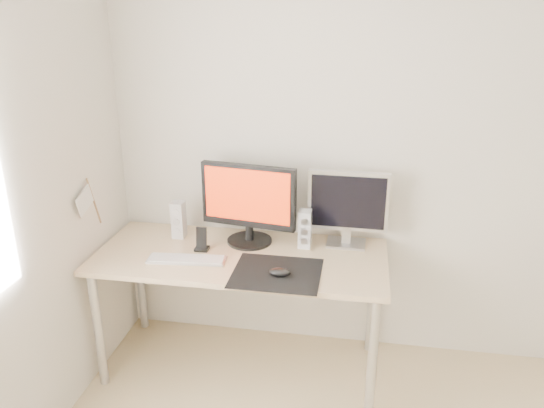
{
  "coord_description": "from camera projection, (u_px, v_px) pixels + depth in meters",
  "views": [
    {
      "loc": [
        -0.31,
        -1.2,
        2.0
      ],
      "look_at": [
        -0.77,
        1.45,
        1.01
      ],
      "focal_mm": 35.0,
      "sensor_mm": 36.0,
      "label": 1
    }
  ],
  "objects": [
    {
      "name": "wall_back",
      "position": [
        417.0,
        153.0,
        2.93
      ],
      "size": [
        3.5,
        0.0,
        3.5
      ],
      "primitive_type": "plane",
      "rotation": [
        1.57,
        0.0,
        0.0
      ],
      "color": "silver",
      "rests_on": "ground"
    },
    {
      "name": "mousepad",
      "position": [
        277.0,
        273.0,
        2.71
      ],
      "size": [
        0.45,
        0.4,
        0.0
      ],
      "primitive_type": "cube",
      "color": "black",
      "rests_on": "desk"
    },
    {
      "name": "mouse",
      "position": [
        280.0,
        272.0,
        2.67
      ],
      "size": [
        0.11,
        0.07,
        0.04
      ],
      "primitive_type": "ellipsoid",
      "color": "black",
      "rests_on": "mousepad"
    },
    {
      "name": "desk",
      "position": [
        241.0,
        267.0,
        2.95
      ],
      "size": [
        1.6,
        0.7,
        0.73
      ],
      "color": "#D1B587",
      "rests_on": "ground"
    },
    {
      "name": "main_monitor",
      "position": [
        248.0,
        201.0,
        2.98
      ],
      "size": [
        0.55,
        0.3,
        0.47
      ],
      "color": "black",
      "rests_on": "desk"
    },
    {
      "name": "second_monitor",
      "position": [
        348.0,
        205.0,
        2.96
      ],
      "size": [
        0.45,
        0.16,
        0.43
      ],
      "color": "#B1B1B3",
      "rests_on": "desk"
    },
    {
      "name": "speaker_left",
      "position": [
        179.0,
        220.0,
        3.1
      ],
      "size": [
        0.07,
        0.08,
        0.22
      ],
      "color": "silver",
      "rests_on": "desk"
    },
    {
      "name": "speaker_right",
      "position": [
        305.0,
        229.0,
        2.97
      ],
      "size": [
        0.07,
        0.08,
        0.22
      ],
      "color": "silver",
      "rests_on": "desk"
    },
    {
      "name": "keyboard",
      "position": [
        187.0,
        259.0,
        2.84
      ],
      "size": [
        0.43,
        0.16,
        0.02
      ],
      "color": "silver",
      "rests_on": "desk"
    },
    {
      "name": "phone_dock",
      "position": [
        202.0,
        243.0,
        2.96
      ],
      "size": [
        0.08,
        0.07,
        0.14
      ],
      "color": "black",
      "rests_on": "desk"
    },
    {
      "name": "pennant",
      "position": [
        88.0,
        200.0,
        2.8
      ],
      "size": [
        0.01,
        0.23,
        0.29
      ],
      "color": "#A57F54",
      "rests_on": "wall_left"
    }
  ]
}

